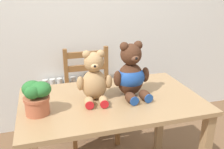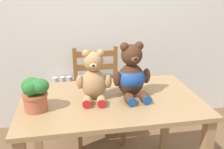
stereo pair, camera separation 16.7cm
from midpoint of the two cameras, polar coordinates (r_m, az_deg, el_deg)
wall_back at (r=2.60m, az=-9.01°, el=15.35°), size 8.00×0.04×2.60m
radiator at (r=2.80m, az=-10.21°, el=-6.74°), size 0.65×0.10×0.57m
dining_table at (r=1.76m, az=-2.91°, el=-9.20°), size 1.21×0.74×0.77m
wooden_chair_behind at (r=2.54m, az=-6.91°, el=-4.79°), size 0.46×0.45×0.90m
teddy_bear_left at (r=1.64m, az=-6.96°, el=-1.14°), size 0.24×0.25×0.34m
teddy_bear_right at (r=1.70m, az=1.58°, el=-0.06°), size 0.27×0.28×0.38m
potted_plant at (r=1.56m, az=-19.88°, el=-4.78°), size 0.17×0.16×0.20m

